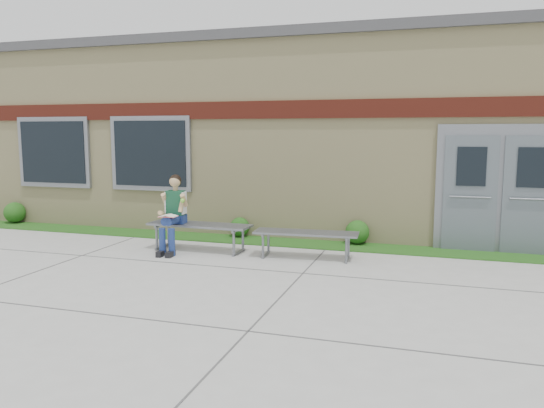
% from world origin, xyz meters
% --- Properties ---
extents(ground, '(80.00, 80.00, 0.00)m').
position_xyz_m(ground, '(0.00, 0.00, 0.00)').
color(ground, '#9E9E99').
rests_on(ground, ground).
extents(grass_strip, '(16.00, 0.80, 0.02)m').
position_xyz_m(grass_strip, '(0.00, 2.60, 0.01)').
color(grass_strip, '#274D14').
rests_on(grass_strip, ground).
extents(school_building, '(16.20, 6.22, 4.20)m').
position_xyz_m(school_building, '(-0.00, 5.99, 2.10)').
color(school_building, beige).
rests_on(school_building, ground).
extents(bench_left, '(1.94, 0.59, 0.50)m').
position_xyz_m(bench_left, '(-1.19, 1.49, 0.39)').
color(bench_left, slate).
rests_on(bench_left, ground).
extents(bench_right, '(1.81, 0.61, 0.46)m').
position_xyz_m(bench_right, '(0.81, 1.49, 0.36)').
color(bench_right, slate).
rests_on(bench_right, ground).
extents(girl, '(0.50, 0.82, 1.40)m').
position_xyz_m(girl, '(-1.61, 1.28, 0.74)').
color(girl, navy).
rests_on(girl, ground).
extents(shrub_west, '(0.49, 0.49, 0.49)m').
position_xyz_m(shrub_west, '(-6.63, 2.85, 0.26)').
color(shrub_west, '#274D14').
rests_on(shrub_west, grass_strip).
extents(shrub_mid, '(0.40, 0.40, 0.40)m').
position_xyz_m(shrub_mid, '(-0.92, 2.85, 0.22)').
color(shrub_mid, '#274D14').
rests_on(shrub_mid, grass_strip).
extents(shrub_east, '(0.46, 0.46, 0.46)m').
position_xyz_m(shrub_east, '(1.50, 2.85, 0.25)').
color(shrub_east, '#274D14').
rests_on(shrub_east, grass_strip).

